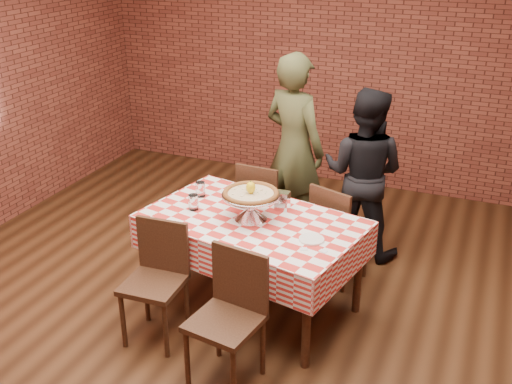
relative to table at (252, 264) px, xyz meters
The scene contains 19 objects.
ground 0.48m from the table, 107.85° to the right, with size 6.00×6.00×0.00m, color black.
back_wall 2.92m from the table, 91.94° to the left, with size 5.50×5.50×0.00m, color brown.
table is the anchor object (origin of this frame).
tablecloth 0.25m from the table, ahead, with size 1.60×0.97×0.27m, color red, non-canonical shape.
pizza_stand 0.48m from the table, 169.54° to the right, with size 0.43×0.43×0.19m, color silver, non-canonical shape.
pizza 0.58m from the table, 169.54° to the right, with size 0.41×0.41×0.03m, color beige.
lemon 0.63m from the table, 169.54° to the right, with size 0.07×0.07×0.09m, color yellow.
water_glass_left 0.65m from the table, behind, with size 0.08×0.08×0.12m, color white.
water_glass_right 0.73m from the table, 158.20° to the left, with size 0.08×0.08×0.12m, color white.
side_plate 0.65m from the table, 16.45° to the right, with size 0.17×0.17×0.01m, color white.
sweetener_packet_a 0.69m from the table, 30.42° to the right, with size 0.05×0.04×0.01m, color white.
sweetener_packet_b 0.78m from the table, 23.50° to the right, with size 0.05×0.04×0.01m, color white.
condiment_caddy 0.53m from the table, 57.64° to the left, with size 0.10×0.08×0.14m, color silver.
chair_near_left 0.80m from the table, 127.13° to the right, with size 0.39×0.39×0.87m, color #452C1A, non-canonical shape.
chair_near_right 0.87m from the table, 78.97° to the right, with size 0.41×0.41×0.89m, color #452C1A, non-canonical shape.
chair_far_left 0.93m from the table, 105.91° to the left, with size 0.39×0.39×0.86m, color #452C1A, non-canonical shape.
chair_far_right 0.83m from the table, 52.57° to the left, with size 0.38×0.38×0.86m, color #452C1A, non-canonical shape.
diner_olive 1.36m from the table, 95.18° to the left, with size 0.64×0.42×1.75m, color #3F4325.
diner_black 1.36m from the table, 65.03° to the left, with size 0.74×0.57×1.51m, color black.
Camera 1 is at (1.64, -3.40, 2.76)m, focal length 42.62 mm.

